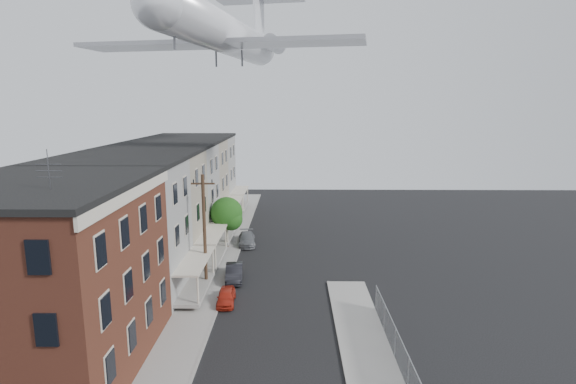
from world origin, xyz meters
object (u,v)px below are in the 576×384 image
(car_near, at_px, (226,297))
(car_far, at_px, (247,239))
(utility_pole, at_px, (204,230))
(street_tree, at_px, (228,215))
(car_mid, at_px, (234,273))
(airplane, at_px, (227,35))

(car_near, distance_m, car_far, 14.02)
(utility_pole, height_order, car_near, utility_pole)
(car_far, bearing_deg, street_tree, -153.69)
(street_tree, bearing_deg, car_near, -82.61)
(utility_pole, bearing_deg, street_tree, 88.11)
(street_tree, relative_size, car_near, 1.67)
(car_near, distance_m, car_mid, 4.50)
(utility_pole, xyz_separation_m, car_near, (2.00, -2.98, -4.14))
(utility_pole, xyz_separation_m, airplane, (0.94, 8.24, 15.57))
(car_far, bearing_deg, airplane, -118.19)
(car_far, bearing_deg, utility_pole, -107.07)
(utility_pole, xyz_separation_m, street_tree, (0.33, 9.92, -1.22))
(car_mid, height_order, car_far, car_mid)
(street_tree, height_order, airplane, airplane)
(utility_pole, height_order, car_mid, utility_pole)
(street_tree, bearing_deg, car_far, 32.85)
(car_mid, distance_m, car_far, 9.52)
(street_tree, distance_m, car_near, 13.33)
(street_tree, bearing_deg, utility_pole, -91.89)
(car_mid, relative_size, car_far, 0.93)
(car_near, bearing_deg, car_far, 86.48)
(car_far, height_order, airplane, airplane)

